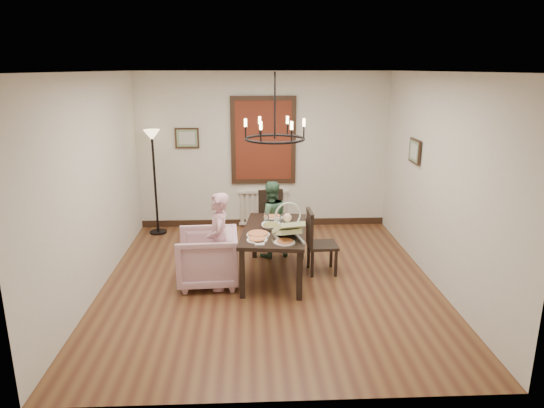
{
  "coord_description": "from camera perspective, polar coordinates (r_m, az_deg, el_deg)",
  "views": [
    {
      "loc": [
        -0.24,
        -6.14,
        2.84
      ],
      "look_at": [
        0.05,
        0.22,
        1.05
      ],
      "focal_mm": 32.0,
      "sensor_mm": 36.0,
      "label": 1
    }
  ],
  "objects": [
    {
      "name": "floor_lamp",
      "position": [
        8.68,
        -13.59,
        2.32
      ],
      "size": [
        0.3,
        0.3,
        1.8
      ],
      "primitive_type": null,
      "color": "black",
      "rests_on": "room_shell"
    },
    {
      "name": "chandelier",
      "position": [
        6.39,
        0.33,
        7.68
      ],
      "size": [
        0.8,
        0.8,
        0.04
      ],
      "primitive_type": "torus",
      "color": "black",
      "rests_on": "room_shell"
    },
    {
      "name": "room_shell",
      "position": [
        6.67,
        -0.5,
        3.23
      ],
      "size": [
        4.51,
        5.0,
        2.81
      ],
      "color": "brown",
      "rests_on": "ground"
    },
    {
      "name": "picture_right",
      "position": [
        7.55,
        16.44,
        5.98
      ],
      "size": [
        0.03,
        0.42,
        0.36
      ],
      "primitive_type": "cube",
      "rotation": [
        0.0,
        0.0,
        1.57
      ],
      "color": "black",
      "rests_on": "room_shell"
    },
    {
      "name": "elderly_woman",
      "position": [
        6.43,
        -6.27,
        -5.34
      ],
      "size": [
        0.28,
        0.41,
        1.08
      ],
      "primitive_type": "imported",
      "rotation": [
        0.0,
        0.0,
        -1.51
      ],
      "color": "#D395A4",
      "rests_on": "room_shell"
    },
    {
      "name": "chair_right",
      "position": [
        6.94,
        5.95,
        -4.4
      ],
      "size": [
        0.43,
        0.43,
        0.93
      ],
      "primitive_type": null,
      "rotation": [
        0.0,
        0.0,
        1.61
      ],
      "color": "black",
      "rests_on": "room_shell"
    },
    {
      "name": "baby_bouncer",
      "position": [
        6.25,
        1.91,
        -2.67
      ],
      "size": [
        0.47,
        0.58,
        0.33
      ],
      "primitive_type": null,
      "rotation": [
        0.0,
        0.0,
        0.21
      ],
      "color": "beige",
      "rests_on": "dining_table"
    },
    {
      "name": "dining_table",
      "position": [
        6.7,
        0.31,
        -3.65
      ],
      "size": [
        1.02,
        1.59,
        0.7
      ],
      "rotation": [
        0.0,
        0.0,
        -0.12
      ],
      "color": "black",
      "rests_on": "room_shell"
    },
    {
      "name": "armchair",
      "position": [
        6.64,
        -7.61,
        -6.28
      ],
      "size": [
        0.86,
        0.84,
        0.74
      ],
      "primitive_type": "imported",
      "rotation": [
        0.0,
        0.0,
        -1.52
      ],
      "color": "#CA9A9D",
      "rests_on": "room_shell"
    },
    {
      "name": "pizza_platter",
      "position": [
        6.42,
        -1.65,
        -3.57
      ],
      "size": [
        0.31,
        0.31,
        0.04
      ],
      "primitive_type": "cylinder",
      "color": "tan",
      "rests_on": "dining_table"
    },
    {
      "name": "salad_bowl",
      "position": [
        6.68,
        -0.11,
        -2.6
      ],
      "size": [
        0.32,
        0.32,
        0.08
      ],
      "primitive_type": "imported",
      "color": "white",
      "rests_on": "dining_table"
    },
    {
      "name": "seated_man",
      "position": [
        7.49,
        -0.19,
        -2.55
      ],
      "size": [
        0.56,
        0.48,
        0.99
      ],
      "primitive_type": "imported",
      "rotation": [
        0.0,
        0.0,
        3.38
      ],
      "color": "#3D6748",
      "rests_on": "room_shell"
    },
    {
      "name": "picture_back",
      "position": [
        8.77,
        -9.96,
        7.65
      ],
      "size": [
        0.42,
        0.03,
        0.36
      ],
      "primitive_type": "cube",
      "color": "black",
      "rests_on": "room_shell"
    },
    {
      "name": "radiator",
      "position": [
        8.98,
        -0.99,
        -0.41
      ],
      "size": [
        0.92,
        0.12,
        0.62
      ],
      "primitive_type": null,
      "color": "silver",
      "rests_on": "room_shell"
    },
    {
      "name": "window_blinds",
      "position": [
        8.7,
        -1.02,
        7.49
      ],
      "size": [
        1.0,
        0.03,
        1.4
      ],
      "primitive_type": "cube",
      "color": "maroon",
      "rests_on": "room_shell"
    },
    {
      "name": "drinking_glass",
      "position": [
        6.73,
        1.56,
        -2.22
      ],
      "size": [
        0.07,
        0.07,
        0.13
      ],
      "primitive_type": "cylinder",
      "color": "silver",
      "rests_on": "dining_table"
    },
    {
      "name": "chair_far",
      "position": [
        7.9,
        0.1,
        -1.82
      ],
      "size": [
        0.47,
        0.47,
        0.93
      ],
      "primitive_type": null,
      "rotation": [
        0.0,
        0.0,
        0.16
      ],
      "color": "black",
      "rests_on": "room_shell"
    }
  ]
}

